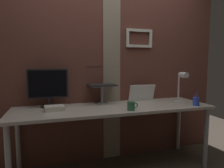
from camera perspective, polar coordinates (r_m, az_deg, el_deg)
name	(u,v)px	position (r m, az deg, el deg)	size (l,w,h in m)	color
brick_wall_back	(107,65)	(2.58, -1.58, 5.66)	(3.16, 0.16, 2.47)	brown
desk	(115,113)	(2.27, 0.75, -8.27)	(2.25, 0.65, 0.76)	beige
monitor	(48,85)	(2.31, -18.06, -0.38)	(0.44, 0.18, 0.43)	black
laptop_stand	(102,91)	(2.40, -2.91, -2.18)	(0.28, 0.22, 0.22)	gray
laptop	(100,80)	(2.46, -3.38, 1.20)	(0.34, 0.32, 0.23)	black
whiteboard_panel	(142,93)	(2.63, 8.66, -2.54)	(0.35, 0.02, 0.22)	white
desk_lamp	(181,84)	(2.57, 19.49, 0.04)	(0.12, 0.20, 0.39)	white
pen_cup	(196,101)	(2.51, 23.19, -4.63)	(0.07, 0.07, 0.17)	blue
coffee_mug	(131,106)	(2.08, 5.62, -6.35)	(0.12, 0.08, 0.09)	#33724C
paper_clutter_stack	(55,108)	(2.15, -16.31, -6.75)	(0.20, 0.14, 0.05)	silver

